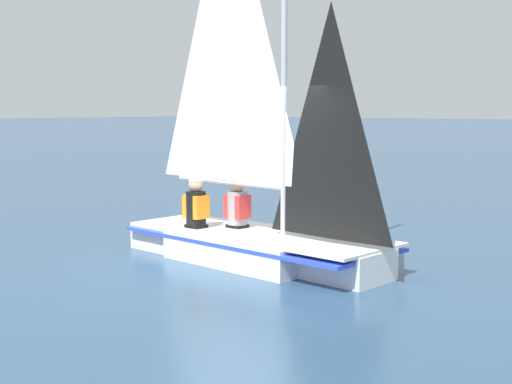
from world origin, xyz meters
TOP-DOWN VIEW (x-y plane):
  - ground_plane at (0.00, 0.00)m, footprint 260.00×260.00m
  - sailboat_main at (-0.00, -0.04)m, footprint 1.83×4.37m
  - sailor_helm at (-0.20, -0.54)m, footprint 0.32×0.36m
  - sailor_crew at (0.20, -1.01)m, footprint 0.32×0.36m

SIDE VIEW (x-z plane):
  - ground_plane at x=0.00m, z-range 0.00..0.00m
  - sailor_helm at x=-0.20m, z-range 0.05..1.21m
  - sailor_crew at x=0.20m, z-range 0.05..1.21m
  - sailboat_main at x=0.00m, z-range -2.08..3.67m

